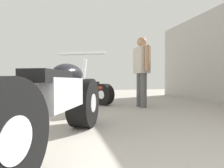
% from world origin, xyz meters
% --- Properties ---
extents(ground_plane, '(15.62, 15.62, 0.00)m').
position_xyz_m(ground_plane, '(0.00, 3.14, 0.00)').
color(ground_plane, '#9E998E').
extents(motorcycle_maroon_cruiser, '(1.11, 2.01, 0.98)m').
position_xyz_m(motorcycle_maroon_cruiser, '(-0.93, 1.76, 0.40)').
color(motorcycle_maroon_cruiser, black).
rests_on(motorcycle_maroon_cruiser, ground_plane).
extents(motorcycle_black_naked, '(1.11, 1.58, 0.82)m').
position_xyz_m(motorcycle_black_naked, '(-0.22, 4.82, 0.34)').
color(motorcycle_black_naked, black).
rests_on(motorcycle_black_naked, ground_plane).
extents(mechanic_in_blue, '(0.24, 0.65, 1.62)m').
position_xyz_m(mechanic_in_blue, '(0.87, 3.84, 0.91)').
color(mechanic_in_blue, '#4C4C4C').
rests_on(mechanic_in_blue, ground_plane).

